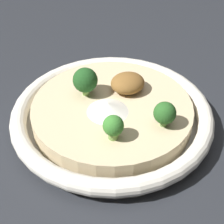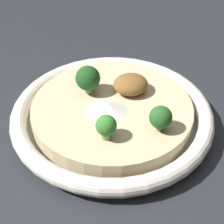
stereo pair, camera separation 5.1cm
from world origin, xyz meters
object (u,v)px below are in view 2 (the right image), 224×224
(broccoli_front, at_px, (88,79))
(broccoli_back_left, at_px, (161,118))
(risotto_bowl, at_px, (112,114))
(broccoli_back, at_px, (106,126))

(broccoli_front, distance_m, broccoli_back_left, 0.13)
(broccoli_front, bearing_deg, broccoli_back_left, 123.45)
(risotto_bowl, distance_m, broccoli_front, 0.06)
(risotto_bowl, bearing_deg, broccoli_back_left, 123.50)
(risotto_bowl, height_order, broccoli_back_left, broccoli_back_left)
(broccoli_front, distance_m, broccoli_back, 0.10)
(risotto_bowl, xyz_separation_m, broccoli_back, (0.03, 0.06, 0.04))
(risotto_bowl, xyz_separation_m, broccoli_back_left, (-0.05, 0.07, 0.04))
(risotto_bowl, relative_size, broccoli_front, 6.73)
(risotto_bowl, xyz_separation_m, broccoli_front, (0.03, -0.04, 0.04))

